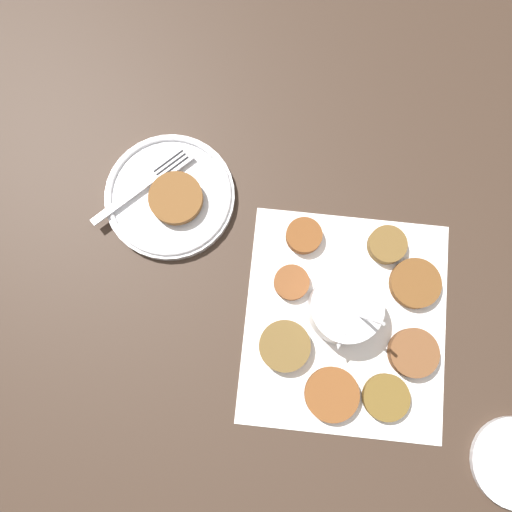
% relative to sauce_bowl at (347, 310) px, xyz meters
% --- Properties ---
extents(ground_plane, '(4.00, 4.00, 0.00)m').
position_rel_sauce_bowl_xyz_m(ground_plane, '(0.01, -0.00, -0.03)').
color(ground_plane, '#38281E').
extents(napkin, '(0.38, 0.36, 0.00)m').
position_rel_sauce_bowl_xyz_m(napkin, '(0.02, 0.01, -0.03)').
color(napkin, white).
rests_on(napkin, ground_plane).
extents(sauce_bowl, '(0.12, 0.11, 0.12)m').
position_rel_sauce_bowl_xyz_m(sauce_bowl, '(0.00, 0.00, 0.00)').
color(sauce_bowl, silver).
rests_on(sauce_bowl, napkin).
extents(fritter_0, '(0.08, 0.08, 0.02)m').
position_rel_sauce_bowl_xyz_m(fritter_0, '(-0.07, 0.10, -0.02)').
color(fritter_0, brown).
rests_on(fritter_0, napkin).
extents(fritter_1, '(0.08, 0.08, 0.02)m').
position_rel_sauce_bowl_xyz_m(fritter_1, '(0.13, 0.01, -0.02)').
color(fritter_1, brown).
rests_on(fritter_1, napkin).
extents(fritter_2, '(0.06, 0.06, 0.01)m').
position_rel_sauce_bowl_xyz_m(fritter_2, '(-0.02, -0.09, -0.02)').
color(fritter_2, brown).
rests_on(fritter_2, napkin).
extents(fritter_3, '(0.08, 0.08, 0.02)m').
position_rel_sauce_bowl_xyz_m(fritter_3, '(0.04, 0.11, -0.02)').
color(fritter_3, brown).
rests_on(fritter_3, napkin).
extents(fritter_4, '(0.07, 0.07, 0.01)m').
position_rel_sauce_bowl_xyz_m(fritter_4, '(0.11, 0.09, -0.02)').
color(fritter_4, brown).
rests_on(fritter_4, napkin).
extents(fritter_5, '(0.06, 0.06, 0.02)m').
position_rel_sauce_bowl_xyz_m(fritter_5, '(-0.12, 0.04, -0.02)').
color(fritter_5, brown).
rests_on(fritter_5, napkin).
extents(fritter_6, '(0.06, 0.06, 0.02)m').
position_rel_sauce_bowl_xyz_m(fritter_6, '(-0.10, -0.09, -0.02)').
color(fritter_6, brown).
rests_on(fritter_6, napkin).
extents(fritter_7, '(0.08, 0.08, 0.02)m').
position_rel_sauce_bowl_xyz_m(fritter_7, '(0.08, -0.08, -0.02)').
color(fritter_7, brown).
rests_on(fritter_7, napkin).
extents(serving_plate, '(0.21, 0.21, 0.02)m').
position_rel_sauce_bowl_xyz_m(serving_plate, '(-0.11, -0.31, -0.02)').
color(serving_plate, silver).
rests_on(serving_plate, ground_plane).
extents(fritter_on_plate, '(0.09, 0.09, 0.01)m').
position_rel_sauce_bowl_xyz_m(fritter_on_plate, '(-0.11, -0.30, -0.00)').
color(fritter_on_plate, brown).
rests_on(fritter_on_plate, serving_plate).
extents(fork, '(0.17, 0.13, 0.00)m').
position_rel_sauce_bowl_xyz_m(fork, '(-0.13, -0.35, -0.01)').
color(fork, silver).
rests_on(fork, serving_plate).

